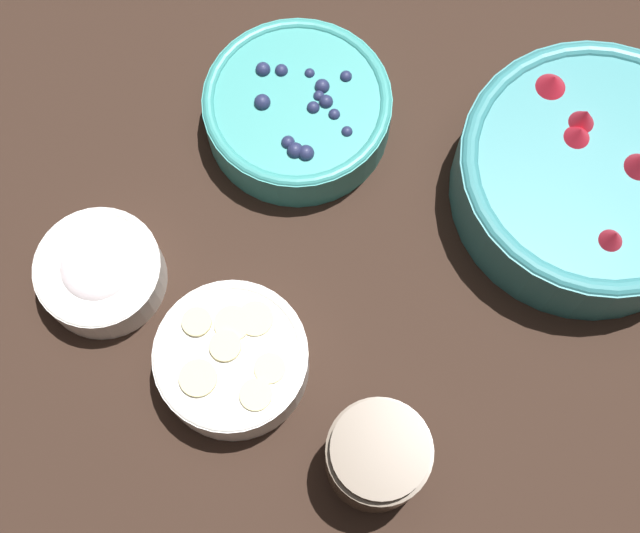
% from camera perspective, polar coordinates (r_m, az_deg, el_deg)
% --- Properties ---
extents(ground_plane, '(4.00, 4.00, 0.00)m').
position_cam_1_polar(ground_plane, '(0.89, 7.07, 5.82)').
color(ground_plane, black).
extents(bowl_strawberries, '(0.26, 0.26, 0.10)m').
position_cam_1_polar(bowl_strawberries, '(0.87, 17.12, 5.61)').
color(bowl_strawberries, teal).
rests_on(bowl_strawberries, ground_plane).
extents(bowl_blueberries, '(0.18, 0.18, 0.06)m').
position_cam_1_polar(bowl_blueberries, '(0.89, -1.44, 10.04)').
color(bowl_blueberries, teal).
rests_on(bowl_blueberries, ground_plane).
extents(bowl_bananas, '(0.14, 0.14, 0.05)m').
position_cam_1_polar(bowl_bananas, '(0.80, -5.65, -5.93)').
color(bowl_bananas, white).
rests_on(bowl_bananas, ground_plane).
extents(bowl_cream, '(0.12, 0.12, 0.05)m').
position_cam_1_polar(bowl_cream, '(0.85, -13.91, -0.30)').
color(bowl_cream, white).
rests_on(bowl_cream, ground_plane).
extents(jar_chocolate, '(0.09, 0.09, 0.09)m').
position_cam_1_polar(jar_chocolate, '(0.77, 3.66, -12.05)').
color(jar_chocolate, brown).
rests_on(jar_chocolate, ground_plane).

